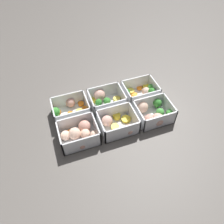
{
  "coord_description": "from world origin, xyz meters",
  "views": [
    {
      "loc": [
        -0.2,
        -0.57,
        0.7
      ],
      "look_at": [
        0.0,
        0.0,
        0.02
      ],
      "focal_mm": 35.0,
      "sensor_mm": 36.0,
      "label": 1
    }
  ],
  "objects_px": {
    "container_near_right": "(153,113)",
    "container_far_center": "(106,101)",
    "container_far_right": "(140,93)",
    "container_far_left": "(72,111)",
    "container_near_left": "(80,134)",
    "container_near_center": "(117,124)"
  },
  "relations": [
    {
      "from": "container_near_right",
      "to": "container_far_center",
      "type": "xyz_separation_m",
      "value": [
        -0.16,
        0.13,
        -0.0
      ]
    },
    {
      "from": "container_near_right",
      "to": "container_far_right",
      "type": "relative_size",
      "value": 1.04
    },
    {
      "from": "container_far_left",
      "to": "container_far_center",
      "type": "bearing_deg",
      "value": 1.49
    },
    {
      "from": "container_near_left",
      "to": "container_far_right",
      "type": "distance_m",
      "value": 0.33
    },
    {
      "from": "container_far_left",
      "to": "container_far_right",
      "type": "bearing_deg",
      "value": 0.07
    },
    {
      "from": "container_far_left",
      "to": "container_far_center",
      "type": "relative_size",
      "value": 1.1
    },
    {
      "from": "container_near_center",
      "to": "container_far_right",
      "type": "bearing_deg",
      "value": 39.11
    },
    {
      "from": "container_near_center",
      "to": "container_far_center",
      "type": "height_order",
      "value": "same"
    },
    {
      "from": "container_near_right",
      "to": "container_far_left",
      "type": "height_order",
      "value": "same"
    },
    {
      "from": "container_near_center",
      "to": "container_far_right",
      "type": "relative_size",
      "value": 0.93
    },
    {
      "from": "container_near_left",
      "to": "container_near_center",
      "type": "relative_size",
      "value": 1.07
    },
    {
      "from": "container_near_right",
      "to": "container_far_left",
      "type": "bearing_deg",
      "value": 157.39
    },
    {
      "from": "container_near_center",
      "to": "container_far_center",
      "type": "bearing_deg",
      "value": 90.42
    },
    {
      "from": "container_near_center",
      "to": "container_near_right",
      "type": "distance_m",
      "value": 0.16
    },
    {
      "from": "container_near_left",
      "to": "container_near_right",
      "type": "height_order",
      "value": "same"
    },
    {
      "from": "container_near_right",
      "to": "container_near_center",
      "type": "bearing_deg",
      "value": 179.21
    },
    {
      "from": "container_near_right",
      "to": "container_near_left",
      "type": "bearing_deg",
      "value": 179.43
    },
    {
      "from": "container_near_left",
      "to": "container_far_right",
      "type": "height_order",
      "value": "same"
    },
    {
      "from": "container_near_left",
      "to": "container_far_left",
      "type": "height_order",
      "value": "same"
    },
    {
      "from": "container_near_left",
      "to": "container_near_center",
      "type": "bearing_deg",
      "value": -0.34
    },
    {
      "from": "container_near_left",
      "to": "container_far_right",
      "type": "xyz_separation_m",
      "value": [
        0.31,
        0.13,
        -0.0
      ]
    },
    {
      "from": "container_near_right",
      "to": "container_far_right",
      "type": "height_order",
      "value": "same"
    }
  ]
}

